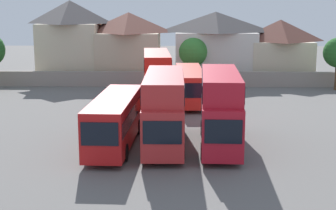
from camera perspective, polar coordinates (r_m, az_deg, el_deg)
The scene contains 12 objects.
ground at distance 51.46m, azimuth 0.35°, elevation 0.74°, with size 140.00×140.00×0.00m, color #605E5B.
depot_boundary_wall at distance 59.04m, azimuth 0.46°, elevation 2.98°, with size 56.00×0.50×1.80m, color gray.
bus_1 at distance 33.82m, azimuth -6.08°, elevation -1.52°, with size 2.87×10.95×3.41m.
bus_2 at distance 33.65m, azimuth -0.42°, elevation -0.08°, with size 2.70×10.35×4.93m.
bus_3 at distance 33.63m, azimuth 6.00°, elevation -0.02°, with size 2.92×10.17×5.07m.
bus_4 at distance 48.67m, azimuth -1.30°, elevation 3.48°, with size 3.21×11.14×5.00m.
bus_5 at distance 49.31m, azimuth 2.51°, elevation 2.47°, with size 2.81×11.87×3.26m.
house_terrace_left at distance 65.66m, azimuth -11.06°, elevation 7.36°, with size 7.81×8.09×10.14m.
house_terrace_centre at distance 64.26m, azimuth -4.49°, elevation 6.77°, with size 8.15×8.10×8.64m.
house_terrace_right at distance 64.37m, azimuth 5.44°, elevation 6.80°, with size 10.66×6.92×8.71m.
house_terrace_far_right at distance 65.56m, azimuth 12.66°, elevation 6.22°, with size 8.04×7.20×7.73m.
tree_left_of_lot at distance 61.20m, azimuth 2.88°, elevation 6.06°, with size 3.53×3.53×5.67m.
Camera 1 is at (0.74, -32.59, 9.38)m, focal length 53.20 mm.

